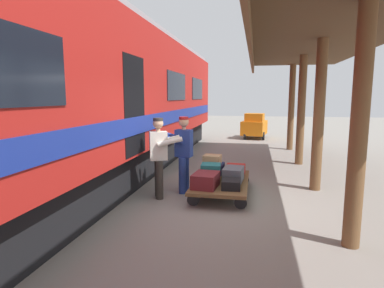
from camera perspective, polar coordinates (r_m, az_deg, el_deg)
name	(u,v)px	position (r m, az deg, el deg)	size (l,w,h in m)	color
ground_plane	(231,205)	(6.58, 6.84, -10.64)	(60.00, 60.00, 0.00)	gray
platform_canopy	(336,32)	(6.44, 24.16, 17.59)	(3.20, 15.36, 3.56)	brown
train_car	(68,100)	(7.33, -21.18, 7.22)	(3.03, 20.37, 4.00)	#B21E19
luggage_cart	(221,182)	(7.16, 5.22, -6.77)	(1.17, 2.17, 0.32)	brown
suitcase_slate_roller	(233,174)	(7.09, 7.34, -5.34)	(0.41, 0.60, 0.30)	#4C515B
suitcase_black_hardshell	(231,184)	(6.53, 6.97, -7.05)	(0.37, 0.45, 0.18)	black
suitcase_maroon_trunk	(206,180)	(6.57, 2.42, -6.42)	(0.47, 0.64, 0.29)	maroon
suitcase_navy_fabric	(213,169)	(7.73, 3.77, -4.37)	(0.46, 0.58, 0.24)	navy
suitcase_yellow_case	(210,175)	(7.16, 3.15, -5.55)	(0.39, 0.57, 0.20)	gold
suitcase_red_plastic	(235,170)	(7.68, 7.64, -4.56)	(0.43, 0.52, 0.22)	#AD231E
suitcase_tan_vintage	(212,159)	(7.66, 3.61, -2.75)	(0.40, 0.39, 0.21)	tan
suitcase_teal_softside	(211,167)	(7.10, 3.36, -4.17)	(0.42, 0.41, 0.16)	#1E666B
porter_in_overalls	(183,152)	(7.15, -1.60, -1.38)	(0.71, 0.50, 1.70)	navy
porter_by_door	(160,155)	(6.80, -5.78, -1.94)	(0.74, 0.59, 1.70)	#332D28
baggage_tug	(254,126)	(16.82, 10.98, 3.09)	(1.38, 1.87, 1.30)	orange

